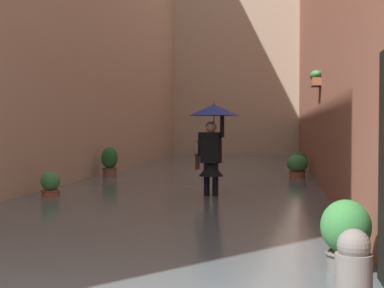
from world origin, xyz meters
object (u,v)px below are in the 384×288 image
at_px(person_wading, 212,132).
at_px(mooring_bollard, 353,280).
at_px(potted_plant_mid_right, 50,187).
at_px(potted_plant_mid_left, 299,163).
at_px(potted_plant_near_left, 297,167).
at_px(potted_plant_far_left, 346,239).
at_px(potted_plant_far_right, 110,164).

distance_m(person_wading, mooring_bollard, 7.11).
bearing_deg(potted_plant_mid_right, potted_plant_mid_left, -127.61).
bearing_deg(person_wading, potted_plant_mid_left, -107.45).
xyz_separation_m(person_wading, potted_plant_near_left, (-1.80, -4.28, -0.99)).
bearing_deg(potted_plant_mid_right, person_wading, -170.96).
height_order(potted_plant_far_left, mooring_bollard, potted_plant_far_left).
distance_m(potted_plant_mid_left, mooring_bollard, 12.90).
xyz_separation_m(potted_plant_far_right, mooring_bollard, (-5.18, 10.70, -0.13)).
xyz_separation_m(potted_plant_far_right, potted_plant_mid_right, (-0.14, 4.43, -0.18)).
height_order(potted_plant_near_left, potted_plant_mid_right, potted_plant_near_left).
bearing_deg(person_wading, potted_plant_near_left, -112.82).
bearing_deg(potted_plant_mid_left, potted_plant_near_left, 86.23).
relative_size(potted_plant_near_left, potted_plant_far_left, 0.93).
xyz_separation_m(potted_plant_near_left, potted_plant_far_right, (5.12, 0.36, 0.08)).
height_order(potted_plant_mid_left, mooring_bollard, potted_plant_mid_left).
bearing_deg(potted_plant_mid_left, potted_plant_far_left, 90.04).
bearing_deg(potted_plant_mid_right, potted_plant_near_left, -136.13).
relative_size(person_wading, mooring_bollard, 2.65).
bearing_deg(mooring_bollard, potted_plant_far_left, -93.74).
relative_size(potted_plant_far_right, potted_plant_mid_right, 1.49).
relative_size(potted_plant_near_left, mooring_bollard, 1.02).
bearing_deg(potted_plant_far_left, person_wading, -71.07).
relative_size(potted_plant_near_left, potted_plant_mid_left, 1.00).
height_order(potted_plant_near_left, potted_plant_far_left, potted_plant_far_left).
xyz_separation_m(potted_plant_far_left, potted_plant_mid_left, (0.01, -11.75, -0.04)).
relative_size(potted_plant_near_left, potted_plant_far_right, 0.81).
xyz_separation_m(potted_plant_far_left, potted_plant_mid_right, (5.11, -5.13, -0.13)).
bearing_deg(potted_plant_mid_left, person_wading, 72.55).
bearing_deg(potted_plant_mid_left, mooring_bollard, 89.70).
relative_size(potted_plant_mid_right, mooring_bollard, 0.84).
distance_m(potted_plant_far_right, mooring_bollard, 11.89).
distance_m(potted_plant_far_right, potted_plant_mid_left, 5.69).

